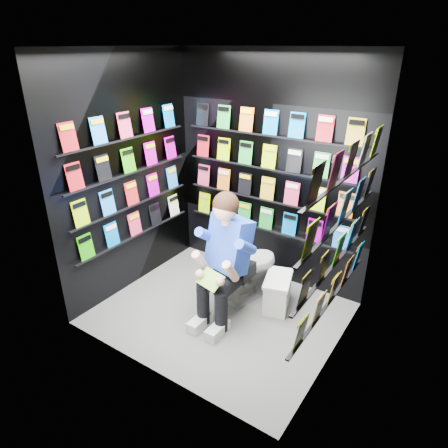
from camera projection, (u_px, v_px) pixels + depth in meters
The scene contains 14 objects.
floor at pixel (220, 313), 4.26m from camera, with size 2.40×2.40×0.00m, color slate.
ceiling at pixel (218, 46), 3.18m from camera, with size 2.40×2.40×0.00m, color white.
wall_back at pixel (270, 173), 4.47m from camera, with size 2.40×0.04×2.60m, color black.
wall_front at pixel (143, 239), 2.96m from camera, with size 2.40×0.04×2.60m, color black.
wall_left at pixel (128, 177), 4.32m from camera, with size 0.04×2.00×2.60m, color black.
wall_right at pixel (346, 230), 3.11m from camera, with size 0.04×2.00×2.60m, color black.
comics_back at pixel (268, 173), 4.45m from camera, with size 2.10×0.06×1.37m, color orange, non-canonical shape.
comics_left at pixel (130, 177), 4.31m from camera, with size 0.06×1.70×1.37m, color orange, non-canonical shape.
comics_right at pixel (342, 228), 3.12m from camera, with size 0.06×1.70×1.37m, color orange, non-canonical shape.
toilet at pixel (249, 266), 4.43m from camera, with size 0.42×0.75×0.73m, color white.
longbox at pixel (277, 293), 4.30m from camera, with size 0.24×0.44×0.33m, color silver.
longbox_lid at pixel (278, 279), 4.22m from camera, with size 0.26×0.46×0.03m, color silver.
reader at pixel (230, 245), 3.96m from camera, with size 0.57×0.83×1.53m, color #1034C1, non-canonical shape.
held_comic at pixel (210, 279), 3.79m from camera, with size 0.27×0.01×0.18m, color green.
Camera 1 is at (1.97, -2.87, 2.63)m, focal length 32.00 mm.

